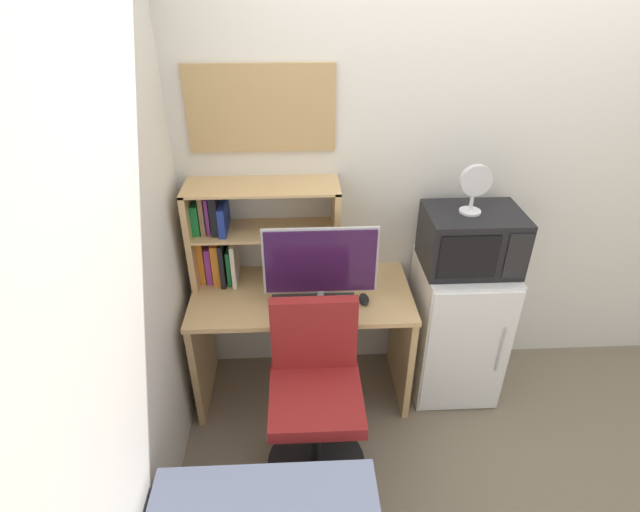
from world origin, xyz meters
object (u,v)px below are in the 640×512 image
Objects in this scene: keyboard at (313,302)px; computer_mouse at (364,299)px; mini_fridge at (456,328)px; microwave at (471,240)px; desk_chair at (315,401)px; desk_fan at (475,186)px; monitor at (320,265)px; wall_corkboard at (261,109)px; hutch_bookshelf at (241,232)px.

keyboard is 4.22× the size of computer_mouse.
microwave is at bearing 89.85° from mini_fridge.
microwave is 1.16m from desk_chair.
keyboard is at bearing 89.09° from desk_chair.
desk_chair is (-0.28, -0.40, -0.32)m from computer_mouse.
desk_chair reaches higher than computer_mouse.
desk_fan reaches higher than keyboard.
monitor is 2.25× the size of desk_fan.
mini_fridge is at bearing 7.82° from keyboard.
wall_corkboard is at bearing 122.83° from keyboard.
computer_mouse is (0.65, -0.26, -0.28)m from hutch_bookshelf.
computer_mouse is 0.66m from mini_fridge.
wall_corkboard reaches higher than mini_fridge.
computer_mouse is 0.11× the size of desk_chair.
wall_corkboard is at bearing 126.00° from monitor.
computer_mouse is 0.41× the size of desk_fan.
desk_chair is at bearing -73.08° from wall_corkboard.
keyboard is (-0.04, 0.01, -0.23)m from monitor.
mini_fridge is 0.99m from desk_chair.
hutch_bookshelf is at bearing -140.71° from wall_corkboard.
mini_fridge is 1.16× the size of wall_corkboard.
mini_fridge is at bearing -6.77° from hutch_bookshelf.
monitor is 0.81m from microwave.
keyboard is at bearing -57.17° from wall_corkboard.
keyboard is 0.90m from microwave.
desk_fan is at bearing -175.51° from mini_fridge.
monitor is (0.42, -0.27, -0.06)m from hutch_bookshelf.
microwave is 1.92× the size of desk_fan.
hutch_bookshelf is 0.54m from keyboard.
keyboard is 0.51m from desk_chair.
hutch_bookshelf is 1.08× the size of wall_corkboard.
keyboard is at bearing 166.38° from monitor.
desk_fan is 1.33m from desk_chair.
microwave is (0.57, 0.12, 0.28)m from computer_mouse.
microwave reaches higher than computer_mouse.
keyboard is 0.51× the size of mini_fridge.
mini_fridge is at bearing 8.79° from monitor.
monitor is at bearing -171.03° from desk_fan.
keyboard is 0.48× the size of desk_chair.
desk_fan reaches higher than desk_chair.
desk_chair is (-0.81, -0.51, -0.91)m from desk_fan.
mini_fridge is (0.84, 0.12, -0.30)m from keyboard.
hutch_bookshelf is 1.82× the size of keyboard.
computer_mouse is 0.58m from desk_chair.
wall_corkboard is (-1.08, 0.26, 0.63)m from microwave.
monitor is at bearing -171.00° from microwave.
mini_fridge is 1.74× the size of microwave.
desk_chair is (-0.85, -0.51, -0.01)m from mini_fridge.
microwave is at bearing 9.86° from desk_fan.
microwave is (0.00, 0.00, 0.59)m from mini_fridge.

